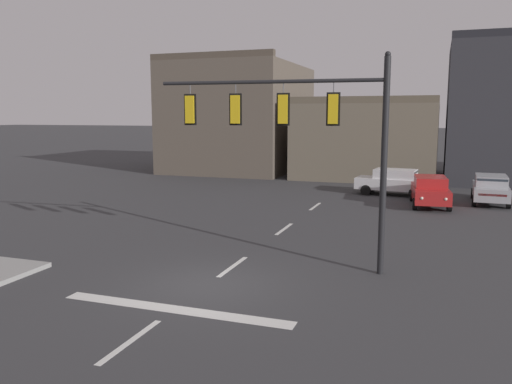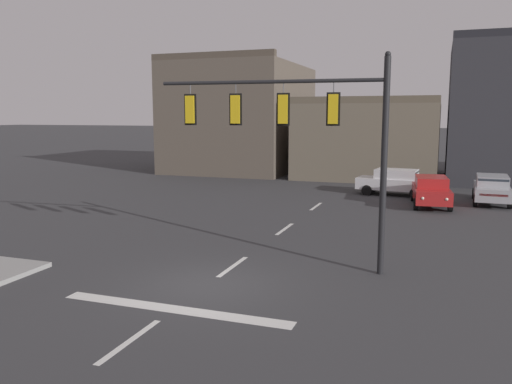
% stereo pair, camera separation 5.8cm
% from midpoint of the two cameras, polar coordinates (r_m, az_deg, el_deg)
% --- Properties ---
extents(ground_plane, '(400.00, 400.00, 0.00)m').
position_cam_midpoint_polar(ground_plane, '(15.42, -5.32, -10.19)').
color(ground_plane, '#353538').
extents(stop_bar_paint, '(6.40, 0.50, 0.01)m').
position_cam_midpoint_polar(stop_bar_paint, '(13.74, -8.92, -12.62)').
color(stop_bar_paint, silver).
rests_on(stop_bar_paint, ground).
extents(lane_centreline, '(0.16, 26.40, 0.01)m').
position_cam_midpoint_polar(lane_centreline, '(17.17, -2.48, -8.20)').
color(lane_centreline, silver).
rests_on(lane_centreline, ground).
extents(signal_mast_near_side, '(7.32, 0.70, 6.79)m').
position_cam_midpoint_polar(signal_mast_near_side, '(16.42, 5.26, 7.41)').
color(signal_mast_near_side, black).
rests_on(signal_mast_near_side, ground).
extents(car_lot_nearside, '(2.05, 4.51, 1.61)m').
position_cam_midpoint_polar(car_lot_nearside, '(31.82, 24.59, 0.36)').
color(car_lot_nearside, '#9EA0A5').
rests_on(car_lot_nearside, ground).
extents(car_lot_middle, '(2.26, 4.58, 1.61)m').
position_cam_midpoint_polar(car_lot_middle, '(29.75, 18.79, 0.16)').
color(car_lot_middle, '#A81E1E').
rests_on(car_lot_middle, ground).
extents(car_lot_farside, '(4.59, 2.29, 1.61)m').
position_cam_midpoint_polar(car_lot_farside, '(33.20, 15.05, 1.14)').
color(car_lot_farside, silver).
rests_on(car_lot_farside, ground).
extents(building_row, '(41.30, 13.37, 10.45)m').
position_cam_midpoint_polar(building_row, '(43.57, 17.56, 7.50)').
color(building_row, brown).
rests_on(building_row, ground).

